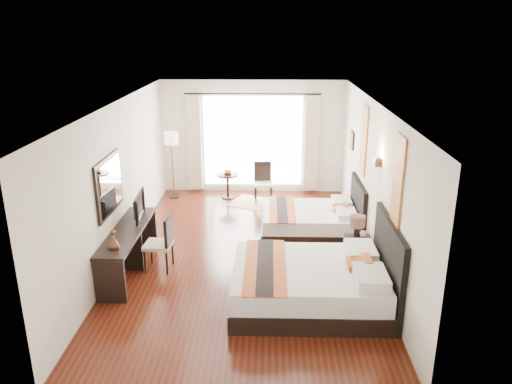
{
  "coord_description": "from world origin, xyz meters",
  "views": [
    {
      "loc": [
        0.42,
        -8.39,
        4.07
      ],
      "look_at": [
        0.17,
        0.46,
        1.08
      ],
      "focal_mm": 35.0,
      "sensor_mm": 36.0,
      "label": 1
    }
  ],
  "objects_px": {
    "bed_near": "(315,283)",
    "desk_chair": "(160,253)",
    "fruit_bowl": "(228,173)",
    "window_chair": "(263,190)",
    "vase": "(362,241)",
    "console_desk": "(129,250)",
    "bed_far": "(313,220)",
    "nightstand": "(359,253)",
    "television": "(135,206)",
    "floor_lamp": "(171,143)",
    "table_lamp": "(358,223)",
    "side_table": "(228,186)"
  },
  "relations": [
    {
      "from": "fruit_bowl",
      "to": "window_chair",
      "type": "relative_size",
      "value": 0.23
    },
    {
      "from": "desk_chair",
      "to": "side_table",
      "type": "distance_m",
      "value": 3.89
    },
    {
      "from": "nightstand",
      "to": "console_desk",
      "type": "height_order",
      "value": "console_desk"
    },
    {
      "from": "bed_near",
      "to": "console_desk",
      "type": "distance_m",
      "value": 3.27
    },
    {
      "from": "vase",
      "to": "television",
      "type": "relative_size",
      "value": 0.15
    },
    {
      "from": "bed_near",
      "to": "fruit_bowl",
      "type": "xyz_separation_m",
      "value": [
        -1.72,
        4.84,
        0.29
      ]
    },
    {
      "from": "desk_chair",
      "to": "fruit_bowl",
      "type": "xyz_separation_m",
      "value": [
        0.87,
        3.78,
        0.34
      ]
    },
    {
      "from": "bed_near",
      "to": "fruit_bowl",
      "type": "bearing_deg",
      "value": 109.54
    },
    {
      "from": "floor_lamp",
      "to": "vase",
      "type": "bearing_deg",
      "value": -43.77
    },
    {
      "from": "bed_near",
      "to": "bed_far",
      "type": "bearing_deg",
      "value": 85.88
    },
    {
      "from": "bed_far",
      "to": "television",
      "type": "xyz_separation_m",
      "value": [
        -3.29,
        -1.15,
        0.7
      ]
    },
    {
      "from": "nightstand",
      "to": "desk_chair",
      "type": "xyz_separation_m",
      "value": [
        -3.46,
        -0.16,
        0.03
      ]
    },
    {
      "from": "vase",
      "to": "window_chair",
      "type": "relative_size",
      "value": 0.13
    },
    {
      "from": "bed_far",
      "to": "floor_lamp",
      "type": "height_order",
      "value": "floor_lamp"
    },
    {
      "from": "window_chair",
      "to": "desk_chair",
      "type": "bearing_deg",
      "value": -31.26
    },
    {
      "from": "bed_near",
      "to": "console_desk",
      "type": "xyz_separation_m",
      "value": [
        -3.11,
        1.0,
        0.03
      ]
    },
    {
      "from": "table_lamp",
      "to": "floor_lamp",
      "type": "xyz_separation_m",
      "value": [
        -3.89,
        3.5,
        0.6
      ]
    },
    {
      "from": "bed_far",
      "to": "side_table",
      "type": "distance_m",
      "value": 2.88
    },
    {
      "from": "console_desk",
      "to": "television",
      "type": "relative_size",
      "value": 2.74
    },
    {
      "from": "bed_far",
      "to": "table_lamp",
      "type": "distance_m",
      "value": 1.57
    },
    {
      "from": "fruit_bowl",
      "to": "bed_near",
      "type": "bearing_deg",
      "value": -70.46
    },
    {
      "from": "vase",
      "to": "desk_chair",
      "type": "relative_size",
      "value": 0.13
    },
    {
      "from": "desk_chair",
      "to": "window_chair",
      "type": "bearing_deg",
      "value": -112.13
    },
    {
      "from": "table_lamp",
      "to": "fruit_bowl",
      "type": "xyz_separation_m",
      "value": [
        -2.56,
        3.49,
        -0.14
      ]
    },
    {
      "from": "floor_lamp",
      "to": "fruit_bowl",
      "type": "height_order",
      "value": "floor_lamp"
    },
    {
      "from": "vase",
      "to": "fruit_bowl",
      "type": "height_order",
      "value": "fruit_bowl"
    },
    {
      "from": "nightstand",
      "to": "fruit_bowl",
      "type": "bearing_deg",
      "value": 125.55
    },
    {
      "from": "bed_far",
      "to": "desk_chair",
      "type": "height_order",
      "value": "bed_far"
    },
    {
      "from": "vase",
      "to": "floor_lamp",
      "type": "relative_size",
      "value": 0.08
    },
    {
      "from": "vase",
      "to": "fruit_bowl",
      "type": "bearing_deg",
      "value": 124.68
    },
    {
      "from": "television",
      "to": "bed_far",
      "type": "bearing_deg",
      "value": -75.8
    },
    {
      "from": "bed_near",
      "to": "vase",
      "type": "height_order",
      "value": "bed_near"
    },
    {
      "from": "side_table",
      "to": "bed_far",
      "type": "bearing_deg",
      "value": -48.34
    },
    {
      "from": "bed_near",
      "to": "vase",
      "type": "distance_m",
      "value": 1.41
    },
    {
      "from": "vase",
      "to": "window_chair",
      "type": "bearing_deg",
      "value": 116.13
    },
    {
      "from": "desk_chair",
      "to": "window_chair",
      "type": "height_order",
      "value": "desk_chair"
    },
    {
      "from": "bed_near",
      "to": "side_table",
      "type": "xyz_separation_m",
      "value": [
        -1.72,
        4.85,
        -0.04
      ]
    },
    {
      "from": "table_lamp",
      "to": "side_table",
      "type": "bearing_deg",
      "value": 126.2
    },
    {
      "from": "desk_chair",
      "to": "floor_lamp",
      "type": "height_order",
      "value": "floor_lamp"
    },
    {
      "from": "bed_near",
      "to": "fruit_bowl",
      "type": "distance_m",
      "value": 5.14
    },
    {
      "from": "fruit_bowl",
      "to": "window_chair",
      "type": "distance_m",
      "value": 0.96
    },
    {
      "from": "bed_near",
      "to": "vase",
      "type": "relative_size",
      "value": 19.41
    },
    {
      "from": "nightstand",
      "to": "television",
      "type": "xyz_separation_m",
      "value": [
        -3.96,
        0.33,
        0.72
      ]
    },
    {
      "from": "fruit_bowl",
      "to": "nightstand",
      "type": "bearing_deg",
      "value": -54.45
    },
    {
      "from": "bed_near",
      "to": "desk_chair",
      "type": "xyz_separation_m",
      "value": [
        -2.59,
        1.06,
        -0.05
      ]
    },
    {
      "from": "table_lamp",
      "to": "fruit_bowl",
      "type": "distance_m",
      "value": 4.33
    },
    {
      "from": "table_lamp",
      "to": "vase",
      "type": "relative_size",
      "value": 3.37
    },
    {
      "from": "nightstand",
      "to": "window_chair",
      "type": "distance_m",
      "value": 3.81
    },
    {
      "from": "bed_near",
      "to": "window_chair",
      "type": "relative_size",
      "value": 2.52
    },
    {
      "from": "floor_lamp",
      "to": "side_table",
      "type": "xyz_separation_m",
      "value": [
        1.33,
        0.0,
        -1.07
      ]
    }
  ]
}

